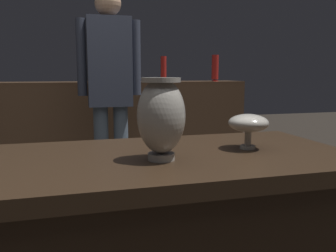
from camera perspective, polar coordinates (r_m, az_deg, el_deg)
back_display_shelf at (r=3.36m, az=-9.60°, el=-1.32°), size 2.60×0.40×0.99m
vase_centerpiece at (r=1.07m, az=-1.12°, el=1.66°), size 0.15×0.15×0.25m
vase_tall_behind at (r=1.26m, az=12.99°, el=0.33°), size 0.14×0.14×0.12m
shelf_vase_far_right at (r=3.50m, az=7.69°, el=9.31°), size 0.08×0.08×0.25m
shelf_vase_right at (r=3.34m, az=-0.73°, el=9.19°), size 0.08×0.08×0.24m
visitor_center_back at (r=2.66m, az=-9.46°, el=6.68°), size 0.47×0.19×1.66m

